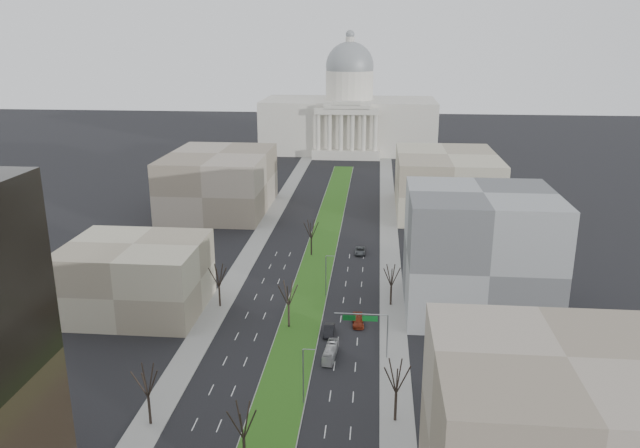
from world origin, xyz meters
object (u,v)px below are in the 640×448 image
Objects in this scene: car_black at (329,330)px; box_van at (330,352)px; car_grey_far at (360,251)px; car_red at (358,321)px.

car_black is 8.50m from box_van.
car_grey_far is at bearing 84.89° from car_black.
car_grey_far is at bearing 87.17° from car_red.
car_grey_far is (4.36, 44.73, -0.08)m from car_black.
car_black reaches higher than car_red.
car_black is at bearing -95.95° from car_grey_far.
box_van reaches higher than car_red.
car_red is (5.18, 4.56, -0.08)m from car_black.
box_van reaches higher than car_black.
box_van is at bearing -94.07° from car_grey_far.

